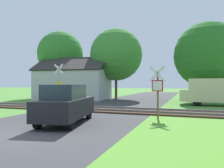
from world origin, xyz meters
The scene contains 11 objects.
ground_plane centered at (0.00, 0.00, 0.00)m, with size 160.00×160.00×0.00m, color #4C8433.
road_asphalt centered at (0.00, 2.00, 0.00)m, with size 7.32×80.00×0.01m, color #38383A.
rail_track centered at (0.00, 7.43, 0.06)m, with size 60.00×2.60×0.22m.
stop_sign_near centered at (4.17, 5.28, 1.59)m, with size 0.87×0.21×2.79m.
crossing_sign_far centered at (-4.88, 9.78, 1.95)m, with size 0.88×0.14×3.53m.
house centered at (-7.32, 16.75, 1.84)m, with size 8.87×6.57×4.97m.
tree_right centered at (7.44, 17.39, 4.68)m, with size 6.59×6.59×7.98m.
tree_center centered at (-2.65, 18.68, 5.33)m, with size 6.29×6.29×8.48m.
tree_left centered at (-10.61, 18.90, 5.79)m, with size 6.04×6.04×8.83m.
mail_truck centered at (7.57, 13.41, 1.24)m, with size 4.92×1.95×2.24m.
parked_car centered at (0.44, 2.37, 0.89)m, with size 2.38×4.24×1.78m.
Camera 1 is at (5.78, -6.30, 1.82)m, focal length 35.00 mm.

